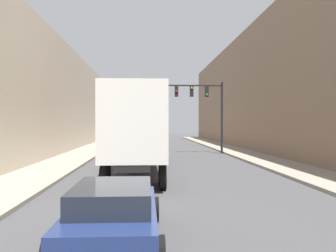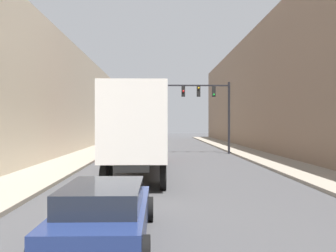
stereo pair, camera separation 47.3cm
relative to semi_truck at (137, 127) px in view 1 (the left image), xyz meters
name	(u,v)px [view 1 (the left image)]	position (x,y,z in m)	size (l,w,h in m)	color
sidewalk_right	(251,156)	(8.61, 8.21, -2.32)	(2.94, 80.00, 0.15)	gray
sidewalk_left	(76,157)	(-4.81, 8.21, -2.32)	(2.94, 80.00, 0.15)	gray
building_right	(308,81)	(13.08, 8.21, 3.49)	(6.00, 80.00, 11.77)	#846B56
building_left	(15,95)	(-9.28, 8.21, 2.32)	(6.00, 80.00, 9.44)	beige
semi_truck	(137,127)	(0.00, 0.00, 0.00)	(2.59, 14.10, 4.19)	silver
sedan_car	(113,214)	(-0.21, -12.13, -1.78)	(2.08, 4.70, 1.28)	navy
traffic_signal_gantry	(206,103)	(5.58, 11.63, 1.97)	(5.34, 0.35, 6.15)	black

